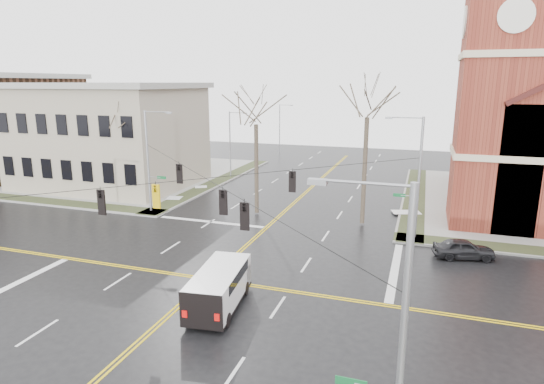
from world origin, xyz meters
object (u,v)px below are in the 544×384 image
(signal_pole_nw, at_px, (149,158))
(tree_nw_near, at_px, (256,118))
(streetlight_north_a, at_px, (231,142))
(streetlight_north_b, at_px, (280,127))
(tree_nw_far, at_px, (126,123))
(cargo_van, at_px, (220,284))
(signal_pole_ne, at_px, (417,175))
(signal_pole_se, at_px, (396,337))
(tree_ne, at_px, (367,110))
(parked_car_a, at_px, (464,249))

(signal_pole_nw, bearing_deg, tree_nw_near, 15.05)
(signal_pole_nw, distance_m, streetlight_north_a, 16.52)
(streetlight_north_b, xyz_separation_m, tree_nw_far, (-4.53, -34.20, 3.29))
(cargo_van, bearing_deg, signal_pole_nw, 126.06)
(streetlight_north_b, bearing_deg, signal_pole_ne, -58.95)
(signal_pole_se, height_order, tree_ne, tree_ne)
(signal_pole_se, height_order, streetlight_north_b, signal_pole_se)
(tree_ne, bearing_deg, cargo_van, -107.31)
(signal_pole_ne, bearing_deg, tree_ne, 150.31)
(streetlight_north_a, distance_m, tree_nw_near, 16.91)
(streetlight_north_a, bearing_deg, tree_nw_near, -58.72)
(parked_car_a, bearing_deg, tree_nw_far, 67.50)
(signal_pole_nw, bearing_deg, parked_car_a, -6.64)
(streetlight_north_a, height_order, streetlight_north_b, same)
(tree_nw_far, height_order, tree_ne, tree_ne)
(signal_pole_ne, relative_size, parked_car_a, 2.29)
(streetlight_north_b, distance_m, parked_car_a, 47.12)
(streetlight_north_a, xyz_separation_m, streetlight_north_b, (0.00, 20.00, 0.00))
(streetlight_north_a, height_order, tree_nw_near, tree_nw_near)
(signal_pole_se, bearing_deg, streetlight_north_b, 110.27)
(signal_pole_ne, height_order, streetlight_north_b, signal_pole_ne)
(signal_pole_ne, relative_size, streetlight_north_b, 1.12)
(signal_pole_ne, distance_m, streetlight_north_a, 27.48)
(tree_nw_far, bearing_deg, signal_pole_se, -43.67)
(tree_ne, bearing_deg, streetlight_north_a, 141.63)
(signal_pole_ne, bearing_deg, streetlight_north_a, 143.10)
(signal_pole_ne, distance_m, signal_pole_nw, 22.64)
(streetlight_north_a, height_order, cargo_van, streetlight_north_a)
(signal_pole_ne, relative_size, tree_nw_near, 0.76)
(signal_pole_se, xyz_separation_m, parked_car_a, (3.38, 19.97, -4.28))
(streetlight_north_b, bearing_deg, signal_pole_se, -69.73)
(parked_car_a, height_order, tree_ne, tree_ne)
(streetlight_north_a, bearing_deg, parked_car_a, -37.60)
(signal_pole_ne, xyz_separation_m, streetlight_north_a, (-21.97, 16.50, -0.48))
(streetlight_north_a, distance_m, streetlight_north_b, 20.00)
(signal_pole_ne, xyz_separation_m, cargo_van, (-9.24, -14.31, -3.72))
(tree_nw_far, xyz_separation_m, tree_ne, (22.45, 0.01, 1.65))
(cargo_van, bearing_deg, tree_nw_far, 129.04)
(signal_pole_nw, xyz_separation_m, parked_car_a, (26.02, -3.03, -4.28))
(cargo_van, bearing_deg, tree_nw_near, 97.02)
(signal_pole_se, relative_size, streetlight_north_b, 1.12)
(streetlight_north_b, bearing_deg, parked_car_a, -57.32)
(tree_nw_near, height_order, tree_ne, tree_ne)
(streetlight_north_b, bearing_deg, streetlight_north_a, -90.00)
(cargo_van, height_order, tree_nw_near, tree_nw_near)
(signal_pole_ne, xyz_separation_m, tree_nw_near, (-13.45, 2.47, 3.58))
(signal_pole_nw, xyz_separation_m, streetlight_north_a, (0.67, 16.50, -0.48))
(parked_car_a, bearing_deg, signal_pole_ne, 35.76)
(signal_pole_nw, xyz_separation_m, cargo_van, (13.40, -14.31, -3.72))
(signal_pole_se, height_order, streetlight_north_a, signal_pole_se)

